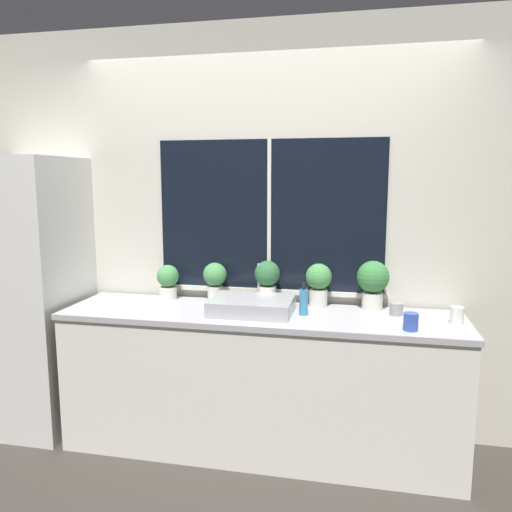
{
  "coord_description": "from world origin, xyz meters",
  "views": [
    {
      "loc": [
        0.59,
        -2.62,
        1.7
      ],
      "look_at": [
        -0.02,
        0.29,
        1.24
      ],
      "focal_mm": 35.0,
      "sensor_mm": 36.0,
      "label": 1
    }
  ],
  "objects_px": {
    "potted_plant_left": "(215,278)",
    "potted_plant_right": "(319,282)",
    "refrigerator": "(34,295)",
    "mug_blue": "(411,322)",
    "soap_bottle": "(304,301)",
    "potted_plant_far_left": "(168,280)",
    "potted_plant_center": "(267,279)",
    "potted_plant_far_right": "(373,281)",
    "sink": "(252,305)",
    "mug_grey": "(396,309)",
    "mug_white": "(457,315)"
  },
  "relations": [
    {
      "from": "potted_plant_far_right",
      "to": "mug_grey",
      "type": "bearing_deg",
      "value": -37.52
    },
    {
      "from": "potted_plant_far_left",
      "to": "mug_blue",
      "type": "bearing_deg",
      "value": -14.79
    },
    {
      "from": "mug_grey",
      "to": "mug_white",
      "type": "height_order",
      "value": "mug_white"
    },
    {
      "from": "mug_blue",
      "to": "potted_plant_right",
      "type": "bearing_deg",
      "value": 142.4
    },
    {
      "from": "potted_plant_far_right",
      "to": "soap_bottle",
      "type": "relative_size",
      "value": 1.54
    },
    {
      "from": "potted_plant_far_right",
      "to": "soap_bottle",
      "type": "distance_m",
      "value": 0.47
    },
    {
      "from": "mug_white",
      "to": "refrigerator",
      "type": "bearing_deg",
      "value": 179.3
    },
    {
      "from": "refrigerator",
      "to": "potted_plant_far_left",
      "type": "relative_size",
      "value": 7.89
    },
    {
      "from": "potted_plant_far_left",
      "to": "mug_white",
      "type": "xyz_separation_m",
      "value": [
        1.82,
        -0.23,
        -0.08
      ]
    },
    {
      "from": "mug_white",
      "to": "mug_grey",
      "type": "bearing_deg",
      "value": 159.73
    },
    {
      "from": "refrigerator",
      "to": "mug_grey",
      "type": "bearing_deg",
      "value": 2.06
    },
    {
      "from": "potted_plant_left",
      "to": "mug_blue",
      "type": "xyz_separation_m",
      "value": [
        1.22,
        -0.41,
        -0.11
      ]
    },
    {
      "from": "sink",
      "to": "potted_plant_far_right",
      "type": "relative_size",
      "value": 1.6
    },
    {
      "from": "potted_plant_far_left",
      "to": "potted_plant_far_right",
      "type": "relative_size",
      "value": 0.76
    },
    {
      "from": "refrigerator",
      "to": "mug_grey",
      "type": "height_order",
      "value": "refrigerator"
    },
    {
      "from": "potted_plant_far_left",
      "to": "potted_plant_right",
      "type": "xyz_separation_m",
      "value": [
        1.02,
        0.0,
        0.03
      ]
    },
    {
      "from": "sink",
      "to": "potted_plant_far_left",
      "type": "distance_m",
      "value": 0.68
    },
    {
      "from": "sink",
      "to": "soap_bottle",
      "type": "height_order",
      "value": "sink"
    },
    {
      "from": "mug_blue",
      "to": "mug_grey",
      "type": "bearing_deg",
      "value": 100.42
    },
    {
      "from": "potted_plant_right",
      "to": "mug_grey",
      "type": "height_order",
      "value": "potted_plant_right"
    },
    {
      "from": "potted_plant_center",
      "to": "mug_white",
      "type": "xyz_separation_m",
      "value": [
        1.13,
        -0.23,
        -0.12
      ]
    },
    {
      "from": "soap_bottle",
      "to": "sink",
      "type": "bearing_deg",
      "value": -177.83
    },
    {
      "from": "potted_plant_center",
      "to": "mug_blue",
      "type": "xyz_separation_m",
      "value": [
        0.87,
        -0.41,
        -0.12
      ]
    },
    {
      "from": "potted_plant_right",
      "to": "mug_white",
      "type": "xyz_separation_m",
      "value": [
        0.8,
        -0.23,
        -0.11
      ]
    },
    {
      "from": "potted_plant_far_right",
      "to": "refrigerator",
      "type": "bearing_deg",
      "value": -175.1
    },
    {
      "from": "potted_plant_far_right",
      "to": "mug_white",
      "type": "bearing_deg",
      "value": -26.09
    },
    {
      "from": "sink",
      "to": "potted_plant_center",
      "type": "distance_m",
      "value": 0.26
    },
    {
      "from": "potted_plant_far_right",
      "to": "potted_plant_left",
      "type": "bearing_deg",
      "value": 180.0
    },
    {
      "from": "refrigerator",
      "to": "mug_blue",
      "type": "xyz_separation_m",
      "value": [
        2.45,
        -0.22,
        0.02
      ]
    },
    {
      "from": "potted_plant_far_right",
      "to": "potted_plant_right",
      "type": "bearing_deg",
      "value": 180.0
    },
    {
      "from": "refrigerator",
      "to": "mug_blue",
      "type": "distance_m",
      "value": 2.46
    },
    {
      "from": "soap_bottle",
      "to": "mug_blue",
      "type": "distance_m",
      "value": 0.63
    },
    {
      "from": "mug_blue",
      "to": "potted_plant_far_left",
      "type": "bearing_deg",
      "value": 165.21
    },
    {
      "from": "sink",
      "to": "potted_plant_right",
      "type": "relative_size",
      "value": 1.77
    },
    {
      "from": "potted_plant_center",
      "to": "potted_plant_right",
      "type": "xyz_separation_m",
      "value": [
        0.33,
        0.0,
        -0.0
      ]
    },
    {
      "from": "potted_plant_center",
      "to": "mug_white",
      "type": "bearing_deg",
      "value": -11.31
    },
    {
      "from": "potted_plant_far_left",
      "to": "potted_plant_left",
      "type": "height_order",
      "value": "potted_plant_left"
    },
    {
      "from": "soap_bottle",
      "to": "potted_plant_far_left",
      "type": "bearing_deg",
      "value": 167.07
    },
    {
      "from": "sink",
      "to": "potted_plant_left",
      "type": "height_order",
      "value": "sink"
    },
    {
      "from": "mug_grey",
      "to": "mug_blue",
      "type": "relative_size",
      "value": 0.82
    },
    {
      "from": "potted_plant_right",
      "to": "potted_plant_far_right",
      "type": "distance_m",
      "value": 0.34
    },
    {
      "from": "potted_plant_right",
      "to": "soap_bottle",
      "type": "relative_size",
      "value": 1.4
    },
    {
      "from": "potted_plant_center",
      "to": "mug_grey",
      "type": "xyz_separation_m",
      "value": [
        0.81,
        -0.11,
        -0.13
      ]
    },
    {
      "from": "refrigerator",
      "to": "sink",
      "type": "height_order",
      "value": "refrigerator"
    },
    {
      "from": "potted_plant_right",
      "to": "mug_grey",
      "type": "bearing_deg",
      "value": -12.68
    },
    {
      "from": "soap_bottle",
      "to": "mug_blue",
      "type": "bearing_deg",
      "value": -17.65
    },
    {
      "from": "mug_blue",
      "to": "potted_plant_center",
      "type": "bearing_deg",
      "value": 154.66
    },
    {
      "from": "potted_plant_far_left",
      "to": "potted_plant_right",
      "type": "distance_m",
      "value": 1.02
    },
    {
      "from": "potted_plant_left",
      "to": "potted_plant_right",
      "type": "bearing_deg",
      "value": 0.0
    },
    {
      "from": "sink",
      "to": "mug_blue",
      "type": "bearing_deg",
      "value": -11.11
    }
  ]
}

